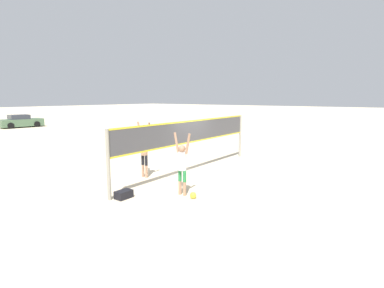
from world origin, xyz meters
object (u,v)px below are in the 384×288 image
Objects in this scene: player_blocker at (144,148)px; parked_car_near at (21,122)px; volleyball_net at (192,135)px; gear_bag at (124,194)px; player_spiker at (182,163)px; volleyball at (193,195)px.

player_blocker is 0.53× the size of parked_car_near.
volleyball_net is 4.37m from gear_bag.
player_spiker is 9.98× the size of volleyball.
player_spiker is 2.82m from player_blocker.
volleyball is 0.05× the size of parked_car_near.
parked_car_near is (4.75, 26.97, -1.04)m from volleyball_net.
volleyball_net reaches higher than parked_car_near.
player_spiker is at bearing -97.27° from parked_car_near.
player_spiker is 2.18m from gear_bag.
player_spiker is at bearing -149.37° from volleyball_net.
volleyball_net is at bearing 3.42° from gear_bag.
player_spiker reaches higher than parked_car_near.
volleyball_net reaches higher than volleyball.
player_blocker is 10.78× the size of volleyball.
player_spiker reaches higher than volleyball.
parked_car_near is (7.43, 28.56, -0.49)m from player_spiker.
gear_bag is (-4.09, -0.24, -1.54)m from volleyball_net.
player_blocker is at bearing 30.52° from gear_bag.
volleyball_net reaches higher than player_blocker.
volleyball is at bearing -16.30° from player_blocker.
volleyball_net is at bearing -59.37° from player_spiker.
gear_bag is 28.62m from parked_car_near.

